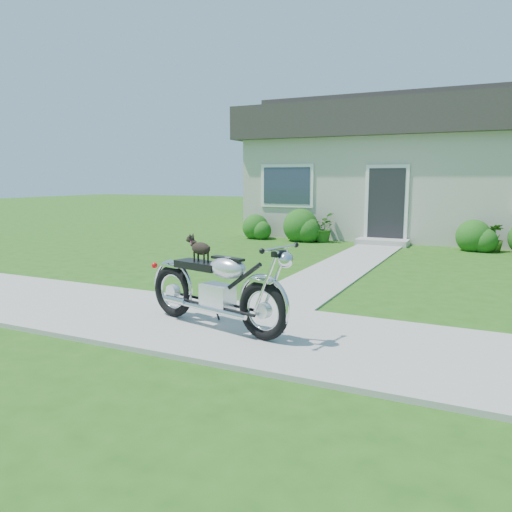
{
  "coord_description": "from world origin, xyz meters",
  "views": [
    {
      "loc": [
        1.26,
        -5.2,
        1.82
      ],
      "look_at": [
        -1.71,
        1.0,
        0.75
      ],
      "focal_mm": 35.0,
      "sensor_mm": 36.0,
      "label": 1
    }
  ],
  "objects_px": {
    "house": "(454,168)",
    "motorcycle_with_dog": "(217,288)",
    "potted_plant_left": "(322,228)",
    "potted_plant_right": "(495,238)"
  },
  "relations": [
    {
      "from": "house",
      "to": "motorcycle_with_dog",
      "type": "relative_size",
      "value": 5.76
    },
    {
      "from": "potted_plant_left",
      "to": "potted_plant_right",
      "type": "height_order",
      "value": "potted_plant_left"
    },
    {
      "from": "house",
      "to": "motorcycle_with_dog",
      "type": "height_order",
      "value": "house"
    },
    {
      "from": "house",
      "to": "potted_plant_left",
      "type": "bearing_deg",
      "value": -133.01
    },
    {
      "from": "potted_plant_right",
      "to": "motorcycle_with_dog",
      "type": "xyz_separation_m",
      "value": [
        -2.97,
        -8.72,
        0.18
      ]
    },
    {
      "from": "motorcycle_with_dog",
      "to": "house",
      "type": "bearing_deg",
      "value": 96.11
    },
    {
      "from": "potted_plant_left",
      "to": "potted_plant_right",
      "type": "bearing_deg",
      "value": 0.0
    },
    {
      "from": "potted_plant_left",
      "to": "motorcycle_with_dog",
      "type": "relative_size",
      "value": 0.38
    },
    {
      "from": "potted_plant_left",
      "to": "motorcycle_with_dog",
      "type": "height_order",
      "value": "motorcycle_with_dog"
    },
    {
      "from": "house",
      "to": "motorcycle_with_dog",
      "type": "distance_m",
      "value": 12.38
    }
  ]
}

